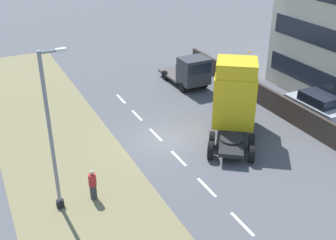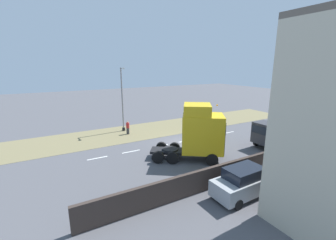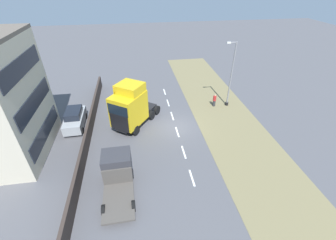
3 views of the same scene
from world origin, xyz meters
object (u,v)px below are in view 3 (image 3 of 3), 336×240
at_px(parked_car, 75,119).
at_px(pedestrian, 214,100).
at_px(flatbed_truck, 117,170).
at_px(lorry_cab, 130,107).
at_px(lamp_post, 230,79).

height_order(parked_car, pedestrian, parked_car).
bearing_deg(pedestrian, flatbed_truck, 43.03).
bearing_deg(flatbed_truck, pedestrian, 41.98).
relative_size(lorry_cab, flatbed_truck, 1.23).
relative_size(lorry_cab, lamp_post, 0.81).
bearing_deg(lorry_cab, lamp_post, -130.91).
xyz_separation_m(lorry_cab, lamp_post, (-11.89, -2.90, 1.13)).
height_order(lamp_post, pedestrian, lamp_post).
distance_m(lamp_post, pedestrian, 3.24).
relative_size(flatbed_truck, pedestrian, 3.21).
height_order(lorry_cab, lamp_post, lamp_post).
bearing_deg(lamp_post, lorry_cab, 13.71).
bearing_deg(parked_car, lorry_cab, 169.00).
xyz_separation_m(lamp_post, pedestrian, (1.62, -0.03, -2.81)).
height_order(parked_car, lamp_post, lamp_post).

